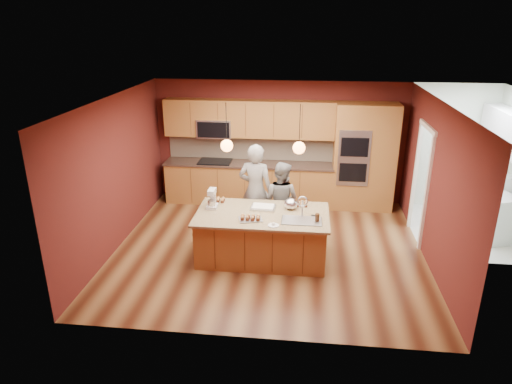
# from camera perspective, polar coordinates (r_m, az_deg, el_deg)

# --- Properties ---
(floor) EXTENTS (5.50, 5.50, 0.00)m
(floor) POSITION_cam_1_polar(r_m,az_deg,el_deg) (8.39, 1.59, -7.08)
(floor) COLOR #442011
(floor) RESTS_ON ground
(ceiling) EXTENTS (5.50, 5.50, 0.00)m
(ceiling) POSITION_cam_1_polar(r_m,az_deg,el_deg) (7.51, 1.80, 11.44)
(ceiling) COLOR white
(ceiling) RESTS_ON ground
(wall_back) EXTENTS (5.50, 0.00, 5.50)m
(wall_back) POSITION_cam_1_polar(r_m,az_deg,el_deg) (10.23, 2.90, 6.25)
(wall_back) COLOR #531B17
(wall_back) RESTS_ON ground
(wall_front) EXTENTS (5.50, 0.00, 5.50)m
(wall_front) POSITION_cam_1_polar(r_m,az_deg,el_deg) (5.56, -0.53, -6.81)
(wall_front) COLOR #531B17
(wall_front) RESTS_ON ground
(wall_left) EXTENTS (0.00, 5.00, 5.00)m
(wall_left) POSITION_cam_1_polar(r_m,az_deg,el_deg) (8.51, -17.10, 2.28)
(wall_left) COLOR #531B17
(wall_left) RESTS_ON ground
(wall_right) EXTENTS (0.00, 5.00, 5.00)m
(wall_right) POSITION_cam_1_polar(r_m,az_deg,el_deg) (8.11, 21.44, 0.82)
(wall_right) COLOR #531B17
(wall_right) RESTS_ON ground
(cabinet_run) EXTENTS (3.74, 0.64, 2.30)m
(cabinet_run) POSITION_cam_1_polar(r_m,az_deg,el_deg) (10.15, -1.07, 4.01)
(cabinet_run) COLOR olive
(cabinet_run) RESTS_ON floor
(oven_column) EXTENTS (1.30, 0.62, 2.30)m
(oven_column) POSITION_cam_1_polar(r_m,az_deg,el_deg) (10.05, 13.35, 4.25)
(oven_column) COLOR olive
(oven_column) RESTS_ON floor
(doorway_trim) EXTENTS (0.08, 1.11, 2.20)m
(doorway_trim) POSITION_cam_1_polar(r_m,az_deg,el_deg) (8.93, 19.86, 0.77)
(doorway_trim) COLOR white
(doorway_trim) RESTS_ON wall_right
(pendant_left) EXTENTS (0.20, 0.20, 0.80)m
(pendant_left) POSITION_cam_1_polar(r_m,az_deg,el_deg) (7.44, -3.67, 5.83)
(pendant_left) COLOR black
(pendant_left) RESTS_ON ceiling
(pendant_right) EXTENTS (0.20, 0.20, 0.80)m
(pendant_right) POSITION_cam_1_polar(r_m,az_deg,el_deg) (7.33, 5.40, 5.55)
(pendant_right) COLOR black
(pendant_right) RESTS_ON ceiling
(island) EXTENTS (2.25, 1.27, 1.21)m
(island) POSITION_cam_1_polar(r_m,az_deg,el_deg) (7.92, 0.88, -5.40)
(island) COLOR olive
(island) RESTS_ON floor
(person_left) EXTENTS (0.73, 0.55, 1.80)m
(person_left) POSITION_cam_1_polar(r_m,az_deg,el_deg) (8.56, -0.05, 0.16)
(person_left) COLOR black
(person_left) RESTS_ON floor
(person_right) EXTENTS (0.88, 0.80, 1.48)m
(person_right) POSITION_cam_1_polar(r_m,az_deg,el_deg) (8.58, 3.12, -0.98)
(person_right) COLOR gray
(person_right) RESTS_ON floor
(stand_mixer) EXTENTS (0.18, 0.25, 0.34)m
(stand_mixer) POSITION_cam_1_polar(r_m,az_deg,el_deg) (7.98, -5.51, -0.97)
(stand_mixer) COLOR silver
(stand_mixer) RESTS_ON island
(sheet_cake) EXTENTS (0.44, 0.34, 0.05)m
(sheet_cake) POSITION_cam_1_polar(r_m,az_deg,el_deg) (7.95, 0.88, -1.90)
(sheet_cake) COLOR silver
(sheet_cake) RESTS_ON island
(cooling_rack) EXTENTS (0.43, 0.36, 0.02)m
(cooling_rack) POSITION_cam_1_polar(r_m,az_deg,el_deg) (7.51, -0.70, -3.43)
(cooling_rack) COLOR #ABADB2
(cooling_rack) RESTS_ON island
(mixing_bowl) EXTENTS (0.24, 0.24, 0.20)m
(mixing_bowl) POSITION_cam_1_polar(r_m,az_deg,el_deg) (7.92, 4.37, -1.48)
(mixing_bowl) COLOR silver
(mixing_bowl) RESTS_ON island
(plate) EXTENTS (0.18, 0.18, 0.01)m
(plate) POSITION_cam_1_polar(r_m,az_deg,el_deg) (7.30, 2.18, -4.19)
(plate) COLOR silver
(plate) RESTS_ON island
(tumbler) EXTENTS (0.07, 0.07, 0.14)m
(tumbler) POSITION_cam_1_polar(r_m,az_deg,el_deg) (7.49, 7.66, -3.20)
(tumbler) COLOR #3D2414
(tumbler) RESTS_ON island
(phone) EXTENTS (0.14, 0.09, 0.01)m
(phone) POSITION_cam_1_polar(r_m,az_deg,el_deg) (7.71, 7.39, -2.98)
(phone) COLOR black
(phone) RESTS_ON island
(cupcakes_left) EXTENTS (0.25, 0.17, 0.08)m
(cupcakes_left) POSITION_cam_1_polar(r_m,az_deg,el_deg) (8.26, -4.78, -0.96)
(cupcakes_left) COLOR #AF7740
(cupcakes_left) RESTS_ON island
(cupcakes_rack) EXTENTS (0.34, 0.17, 0.08)m
(cupcakes_rack) POSITION_cam_1_polar(r_m,az_deg,el_deg) (7.47, -0.72, -3.18)
(cupcakes_rack) COLOR #AF7740
(cupcakes_rack) RESTS_ON island
(cupcakes_right) EXTENTS (0.22, 0.22, 0.06)m
(cupcakes_right) POSITION_cam_1_polar(r_m,az_deg,el_deg) (8.11, 5.73, -1.45)
(cupcakes_right) COLOR #AF7740
(cupcakes_right) RESTS_ON island
(washer) EXTENTS (0.68, 0.69, 0.88)m
(washer) POSITION_cam_1_polar(r_m,az_deg,el_deg) (9.62, 27.94, -2.96)
(washer) COLOR silver
(washer) RESTS_ON floor
(dryer) EXTENTS (0.76, 0.78, 1.11)m
(dryer) POSITION_cam_1_polar(r_m,az_deg,el_deg) (10.23, 26.72, -0.69)
(dryer) COLOR silver
(dryer) RESTS_ON floor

